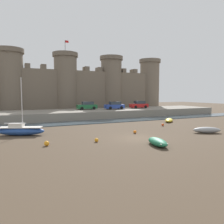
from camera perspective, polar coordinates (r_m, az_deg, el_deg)
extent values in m
plane|color=#4C3D2D|center=(23.96, 6.69, -6.80)|extent=(160.00, 160.00, 0.00)
cube|color=#3D4C56|center=(36.96, -5.15, -2.60)|extent=(80.00, 4.50, 0.10)
cube|color=gray|center=(43.73, -8.35, -0.54)|extent=(61.26, 10.00, 1.53)
cube|color=#706354|center=(55.11, -11.94, 5.17)|extent=(49.26, 2.80, 10.48)
cylinder|color=#706354|center=(53.76, -24.96, 6.55)|extent=(5.46, 5.46, 13.69)
cylinder|color=#675B4D|center=(54.53, -25.24, 14.28)|extent=(6.12, 6.12, 1.00)
cylinder|color=#706354|center=(55.15, -11.97, 6.84)|extent=(5.46, 5.46, 13.69)
cylinder|color=#675B4D|center=(55.90, -12.11, 14.38)|extent=(6.12, 6.12, 1.00)
cylinder|color=#4C4742|center=(56.27, -12.15, 16.39)|extent=(0.10, 0.10, 3.00)
cube|color=red|center=(56.62, -11.70, 17.56)|extent=(0.80, 0.04, 0.50)
cylinder|color=#706354|center=(59.12, -0.17, 6.80)|extent=(5.46, 5.46, 13.69)
cylinder|color=#675B4D|center=(59.82, -0.17, 13.85)|extent=(6.12, 6.12, 1.00)
cylinder|color=#706354|center=(65.21, 9.78, 6.55)|extent=(5.46, 5.46, 13.69)
cylinder|color=#675B4D|center=(65.85, 9.87, 12.95)|extent=(6.12, 6.12, 1.00)
cube|color=#6A5E4F|center=(54.20, -21.24, 11.09)|extent=(1.10, 2.52, 1.10)
cube|color=#6A5E4F|center=(54.54, -17.52, 11.15)|extent=(1.10, 2.52, 1.10)
cube|color=#6A5E4F|center=(56.84, -6.81, 11.07)|extent=(1.10, 2.52, 1.10)
cube|color=#6A5E4F|center=(58.01, -3.47, 10.97)|extent=(1.10, 2.52, 1.10)
cube|color=#6A5E4F|center=(60.88, 2.76, 10.68)|extent=(1.10, 2.52, 1.10)
cube|color=#6A5E4F|center=(62.56, 5.64, 10.51)|extent=(1.10, 2.52, 1.10)
ellipsoid|color=yellow|center=(38.47, 14.67, -2.08)|extent=(3.35, 3.37, 0.59)
ellipsoid|color=#F2F246|center=(38.47, 14.68, -1.99)|extent=(2.71, 2.73, 0.33)
cube|color=beige|center=(38.20, 14.64, -1.97)|extent=(0.88, 0.88, 0.06)
cube|color=beige|center=(39.82, 14.86, -1.73)|extent=(0.68, 0.67, 0.08)
ellipsoid|color=#234793|center=(27.44, -22.81, -4.63)|extent=(5.64, 3.42, 0.97)
cube|color=silver|center=(27.37, -22.84, -3.71)|extent=(4.95, 2.97, 0.08)
cube|color=silver|center=(27.48, -23.67, -3.16)|extent=(1.78, 1.46, 0.44)
cylinder|color=silver|center=(27.02, -22.49, 2.32)|extent=(0.10, 0.10, 5.67)
cylinder|color=silver|center=(27.50, -23.95, -2.68)|extent=(2.32, 1.00, 0.08)
ellipsoid|color=#1E6B47|center=(20.86, 11.83, -7.66)|extent=(1.79, 3.28, 0.69)
ellipsoid|color=#339266|center=(20.85, 11.83, -7.50)|extent=(1.42, 2.68, 0.38)
cube|color=beige|center=(21.04, 11.55, -7.27)|extent=(1.07, 0.39, 0.06)
cube|color=beige|center=(19.79, 13.38, -8.14)|extent=(0.72, 0.40, 0.08)
ellipsoid|color=gray|center=(29.21, 23.55, -4.34)|extent=(3.52, 2.40, 0.74)
ellipsoid|color=silver|center=(29.20, 23.55, -4.22)|extent=(2.87, 1.93, 0.41)
cube|color=beige|center=(29.09, 23.10, -4.16)|extent=(0.57, 0.94, 0.06)
cube|color=beige|center=(29.75, 25.87, -4.10)|extent=(0.51, 0.67, 0.08)
sphere|color=orange|center=(26.72, 5.99, -5.15)|extent=(0.40, 0.40, 0.40)
sphere|color=orange|center=(21.21, -16.71, -7.87)|extent=(0.47, 0.47, 0.47)
sphere|color=#E04C1E|center=(33.41, 13.12, -3.25)|extent=(0.39, 0.39, 0.39)
sphere|color=orange|center=(22.01, -4.07, -7.30)|extent=(0.39, 0.39, 0.39)
cube|color=#1E6638|center=(45.58, -6.57, 1.41)|extent=(4.17, 1.86, 0.80)
cube|color=#2D3842|center=(45.58, -6.39, 2.30)|extent=(2.31, 1.59, 0.64)
cylinder|color=black|center=(44.44, -7.84, 0.95)|extent=(0.65, 0.21, 0.64)
cylinder|color=black|center=(46.08, -8.37, 1.08)|extent=(0.65, 0.21, 0.64)
cylinder|color=black|center=(45.15, -4.72, 1.04)|extent=(0.65, 0.21, 0.64)
cylinder|color=black|center=(46.77, -5.35, 1.17)|extent=(0.65, 0.21, 0.64)
cube|color=red|center=(49.86, 7.04, 1.70)|extent=(4.17, 1.86, 0.80)
cube|color=#2D3842|center=(49.90, 7.20, 2.51)|extent=(2.31, 1.59, 0.64)
cylinder|color=black|center=(48.52, 6.22, 1.29)|extent=(0.65, 0.21, 0.64)
cylinder|color=black|center=(50.01, 5.29, 1.41)|extent=(0.65, 0.21, 0.64)
cylinder|color=black|center=(49.78, 8.79, 1.35)|extent=(0.65, 0.21, 0.64)
cylinder|color=black|center=(51.24, 7.80, 1.46)|extent=(0.65, 0.21, 0.64)
cube|color=#263F99|center=(45.98, 0.63, 1.48)|extent=(4.17, 1.86, 0.80)
cube|color=#2D3842|center=(46.00, 0.80, 2.35)|extent=(2.31, 1.59, 0.64)
cylinder|color=black|center=(44.72, -0.44, 1.02)|extent=(0.65, 0.21, 0.64)
cylinder|color=black|center=(46.30, -1.23, 1.15)|extent=(0.65, 0.21, 0.64)
cylinder|color=black|center=(45.73, 2.51, 1.10)|extent=(0.65, 0.21, 0.64)
cylinder|color=black|center=(47.28, 1.64, 1.23)|extent=(0.65, 0.21, 0.64)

